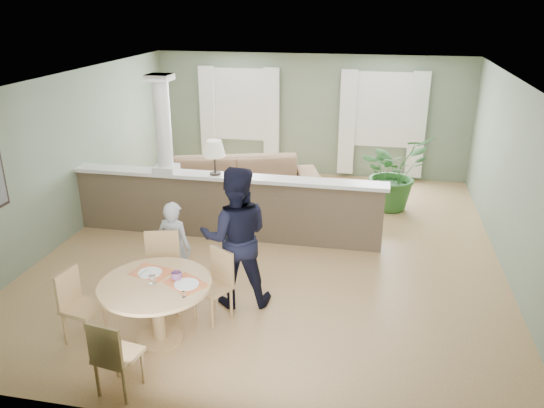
% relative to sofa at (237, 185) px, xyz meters
% --- Properties ---
extents(ground, '(8.00, 8.00, 0.00)m').
position_rel_sofa_xyz_m(ground, '(1.07, -1.57, -0.46)').
color(ground, tan).
rests_on(ground, ground).
extents(room_shell, '(7.02, 8.02, 2.71)m').
position_rel_sofa_xyz_m(room_shell, '(1.04, -0.94, 1.35)').
color(room_shell, gray).
rests_on(room_shell, ground).
extents(pony_wall, '(5.32, 0.38, 2.70)m').
position_rel_sofa_xyz_m(pony_wall, '(0.08, -1.37, 0.24)').
color(pony_wall, brown).
rests_on(pony_wall, ground).
extents(sofa, '(3.39, 2.08, 0.93)m').
position_rel_sofa_xyz_m(sofa, '(0.00, 0.00, 0.00)').
color(sofa, '#8D634D').
rests_on(sofa, ground).
extents(houseplant, '(1.71, 1.71, 1.44)m').
position_rel_sofa_xyz_m(houseplant, '(2.93, 0.58, 0.26)').
color(houseplant, '#2D6428').
rests_on(houseplant, ground).
extents(dining_table, '(1.29, 1.29, 0.88)m').
position_rel_sofa_xyz_m(dining_table, '(0.22, -4.36, 0.16)').
color(dining_table, tan).
rests_on(dining_table, ground).
extents(chair_far_boy, '(0.57, 0.57, 1.02)m').
position_rel_sofa_xyz_m(chair_far_boy, '(-0.02, -3.62, 0.10)').
color(chair_far_boy, tan).
rests_on(chair_far_boy, ground).
extents(chair_far_man, '(0.55, 0.55, 0.90)m').
position_rel_sofa_xyz_m(chair_far_man, '(0.73, -3.72, 0.03)').
color(chair_far_man, tan).
rests_on(chair_far_man, ground).
extents(chair_near, '(0.46, 0.46, 0.89)m').
position_rel_sofa_xyz_m(chair_near, '(0.15, -5.32, 0.03)').
color(chair_near, tan).
rests_on(chair_near, ground).
extents(chair_side, '(0.46, 0.46, 0.88)m').
position_rel_sofa_xyz_m(chair_side, '(-0.72, -4.50, 0.02)').
color(chair_side, tan).
rests_on(chair_side, ground).
extents(child_person, '(0.53, 0.40, 1.33)m').
position_rel_sofa_xyz_m(child_person, '(0.01, -3.24, 0.20)').
color(child_person, '#A1A1A6').
rests_on(child_person, ground).
extents(man_person, '(1.06, 0.92, 1.89)m').
position_rel_sofa_xyz_m(man_person, '(0.89, -3.33, 0.48)').
color(man_person, black).
rests_on(man_person, ground).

